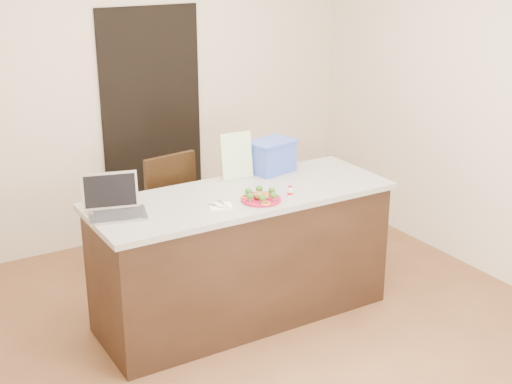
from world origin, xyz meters
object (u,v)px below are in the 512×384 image
blue_box (271,156)px  chair (178,212)px  island (242,255)px  plate (261,199)px  laptop (114,203)px  napkin (221,206)px  yogurt_bottle (290,192)px

blue_box → chair: bearing=128.5°
island → plate: size_ratio=7.85×
laptop → plate: bearing=-0.9°
napkin → yogurt_bottle: (0.48, -0.07, 0.03)m
laptop → chair: size_ratio=0.41×
laptop → napkin: bearing=-4.7°
island → laptop: 1.01m
chair → plate: bearing=-87.2°
blue_box → laptop: bearing=177.1°
laptop → blue_box: (1.27, 0.21, 0.05)m
blue_box → chair: (-0.55, 0.45, -0.48)m
plate → blue_box: blue_box is taller
yogurt_bottle → laptop: size_ratio=0.19×
chair → blue_box: bearing=-47.2°
island → yogurt_bottle: (0.24, -0.22, 0.49)m
island → blue_box: blue_box is taller
plate → chair: chair is taller
island → napkin: size_ratio=14.64×
plate → laptop: laptop is taller
island → chair: (-0.14, 0.74, 0.10)m
napkin → blue_box: blue_box is taller
chair → island: bearing=-87.3°
chair → laptop: bearing=-145.3°
plate → island: bearing=101.2°
blue_box → yogurt_bottle: bearing=-121.0°
chair → napkin: bearing=-104.2°
island → blue_box: 0.77m
yogurt_bottle → laptop: 1.14m
blue_box → plate: bearing=-140.4°
plate → yogurt_bottle: yogurt_bottle is taller
napkin → yogurt_bottle: 0.48m
napkin → chair: bearing=83.6°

